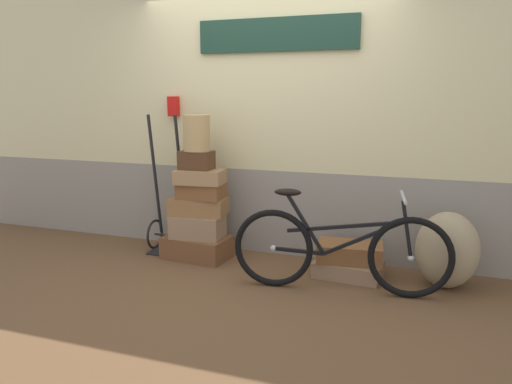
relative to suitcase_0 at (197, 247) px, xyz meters
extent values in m
cube|color=brown|center=(0.58, -0.38, -0.14)|extent=(9.08, 5.20, 0.06)
cube|color=gray|center=(0.58, 0.47, 0.32)|extent=(7.08, 0.20, 0.85)
cube|color=beige|center=(0.58, 0.47, 1.64)|extent=(7.08, 0.20, 1.80)
cube|color=#193828|center=(0.69, 0.35, 2.02)|extent=(1.54, 0.04, 0.30)
cube|color=red|center=(-0.39, 0.33, 1.36)|extent=(0.10, 0.08, 0.20)
cube|color=brown|center=(0.00, 0.00, 0.00)|extent=(0.66, 0.45, 0.21)
cube|color=#937051|center=(0.02, 0.00, 0.22)|extent=(0.51, 0.38, 0.22)
cube|color=olive|center=(0.01, 0.04, 0.41)|extent=(0.58, 0.40, 0.17)
cube|color=brown|center=(0.05, 0.01, 0.57)|extent=(0.44, 0.30, 0.15)
cube|color=#9E754C|center=(0.05, -0.01, 0.71)|extent=(0.48, 0.34, 0.13)
cube|color=#4C2D19|center=(0.01, 0.00, 0.86)|extent=(0.31, 0.21, 0.17)
cube|color=#937051|center=(1.49, -0.01, -0.04)|extent=(0.61, 0.43, 0.14)
cube|color=brown|center=(1.49, 0.00, 0.11)|extent=(0.59, 0.40, 0.16)
cylinder|color=tan|center=(0.02, 0.01, 1.12)|extent=(0.25, 0.25, 0.34)
torus|color=black|center=(-0.54, 0.12, 0.05)|extent=(0.02, 0.31, 0.31)
torus|color=black|center=(-0.19, 0.12, 0.05)|extent=(0.02, 0.31, 0.31)
cylinder|color=black|center=(-0.37, 0.12, 0.05)|extent=(0.35, 0.02, 0.02)
cylinder|color=black|center=(-0.51, 0.12, 0.67)|extent=(0.03, 0.20, 1.23)
cylinder|color=black|center=(-0.22, 0.12, 0.67)|extent=(0.03, 0.20, 1.23)
cube|color=black|center=(-0.37, 0.01, -0.10)|extent=(0.31, 0.22, 0.02)
ellipsoid|color=#9E8966|center=(2.28, 0.00, 0.21)|extent=(0.51, 0.43, 0.64)
torus|color=black|center=(0.92, -0.45, 0.22)|extent=(0.66, 0.13, 0.66)
sphere|color=#B2B2B7|center=(0.92, -0.45, 0.22)|extent=(0.05, 0.05, 0.05)
torus|color=black|center=(2.01, -0.33, 0.22)|extent=(0.66, 0.13, 0.66)
sphere|color=#B2B2B7|center=(2.01, -0.33, 0.22)|extent=(0.05, 0.05, 0.05)
cube|color=black|center=(1.63, -0.37, 0.35)|extent=(0.61, 0.10, 0.32)
cube|color=black|center=(1.19, -0.42, 0.44)|extent=(0.32, 0.06, 0.49)
cube|color=black|center=(1.13, -0.43, 0.21)|extent=(0.42, 0.07, 0.04)
cube|color=black|center=(1.48, -0.39, 0.44)|extent=(0.89, 0.13, 0.15)
cube|color=black|center=(1.97, -0.33, 0.45)|extent=(0.11, 0.04, 0.46)
ellipsoid|color=black|center=(1.04, -0.44, 0.70)|extent=(0.23, 0.11, 0.06)
cylinder|color=#A5A5AD|center=(1.93, -0.34, 0.70)|extent=(0.08, 0.46, 0.02)
camera|label=1|loc=(2.06, -4.14, 1.47)|focal=34.12mm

